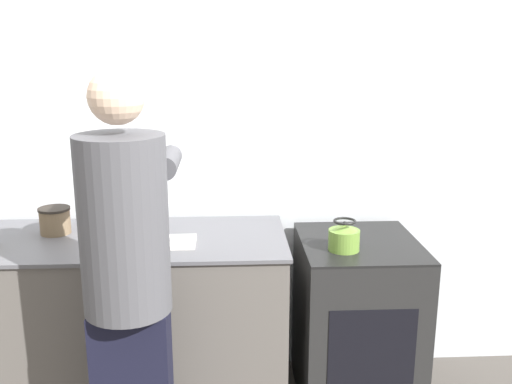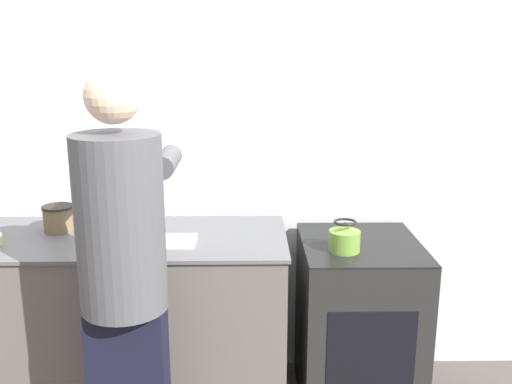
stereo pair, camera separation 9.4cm
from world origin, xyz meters
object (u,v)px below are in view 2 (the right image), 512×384
(person, at_px, (124,276))
(knife, at_px, (149,238))
(kettle, at_px, (344,238))
(canister_jar, at_px, (59,218))
(cutting_board, at_px, (157,241))
(oven, at_px, (357,324))

(person, bearing_deg, knife, 87.99)
(knife, xyz_separation_m, kettle, (0.94, -0.03, 0.00))
(kettle, distance_m, canister_jar, 1.44)
(cutting_board, relative_size, kettle, 2.44)
(kettle, bearing_deg, canister_jar, 171.77)
(person, relative_size, knife, 8.51)
(oven, xyz_separation_m, person, (-1.06, -0.58, 0.52))
(knife, bearing_deg, kettle, 6.20)
(person, height_order, knife, person)
(person, bearing_deg, oven, 28.71)
(cutting_board, xyz_separation_m, kettle, (0.90, -0.02, 0.01))
(cutting_board, bearing_deg, knife, 162.85)
(person, relative_size, canister_jar, 11.34)
(cutting_board, bearing_deg, canister_jar, 160.10)
(oven, height_order, person, person)
(canister_jar, bearing_deg, kettle, -8.23)
(oven, relative_size, cutting_board, 2.42)
(cutting_board, distance_m, kettle, 0.90)
(oven, height_order, canister_jar, canister_jar)
(person, distance_m, cutting_board, 0.48)
(oven, height_order, kettle, kettle)
(cutting_board, xyz_separation_m, canister_jar, (-0.53, 0.19, 0.06))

